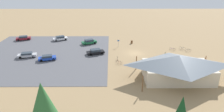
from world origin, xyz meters
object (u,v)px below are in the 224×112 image
Objects in this scene: car_green_inner_stall at (89,42)px; car_black_far_end at (96,52)px; visitor_crossing_yard at (204,62)px; bicycle_yellow_yard_front at (188,60)px; car_maroon_by_curb at (23,38)px; bicycle_green_yard_left at (165,54)px; bicycle_black_near_sign at (188,50)px; bicycle_purple_yard_right at (172,49)px; bicycle_red_by_bin at (119,62)px; car_white_aisle_side at (60,38)px; bicycle_white_back_row at (117,59)px; lot_sign at (118,42)px; bicycle_orange_edge_south at (169,59)px; pine_east at (43,101)px; bicycle_silver_near_porch at (182,48)px; car_silver_back_corner at (27,55)px; bike_pavilion at (178,66)px; trash_bin at (132,42)px; car_blue_front_row at (47,58)px.

car_green_inner_stall reaches higher than car_black_far_end.
visitor_crossing_yard is at bearing 150.39° from car_green_inner_stall.
car_green_inner_stall is (25.59, -13.69, 0.41)m from bicycle_yellow_yard_front.
car_maroon_by_curb is 27.65m from car_black_far_end.
car_maroon_by_curb is at bearing -17.85° from bicycle_green_yard_left.
car_maroon_by_curb is at bearing -12.46° from bicycle_black_near_sign.
bicycle_red_by_bin is at bearing 31.06° from bicycle_purple_yard_right.
bicycle_green_yard_left is 33.69m from car_white_aisle_side.
car_white_aisle_side reaches higher than bicycle_white_back_row.
car_green_inner_stall is (8.88, -2.61, -0.66)m from lot_sign.
lot_sign is at bearing -33.54° from bicycle_yellow_yard_front.
car_green_inner_stall is at bearing -31.99° from bicycle_orange_edge_south.
pine_east is at bearing 45.12° from bicycle_black_near_sign.
car_maroon_by_curb is (48.87, -9.52, 0.33)m from bicycle_silver_near_porch.
bicycle_red_by_bin reaches higher than bicycle_purple_yard_right.
visitor_crossing_yard is at bearing 172.88° from car_silver_back_corner.
bicycle_black_near_sign is (-30.25, -30.38, -4.21)m from pine_east.
bicycle_green_yard_left is at bearing 150.38° from lot_sign.
pine_east reaches higher than car_silver_back_corner.
visitor_crossing_yard is (-25.88, 7.53, 0.23)m from car_black_far_end.
bike_pavilion is 11.98× the size of bicycle_red_by_bin.
bicycle_white_back_row is (18.71, 7.59, -0.03)m from bicycle_silver_near_porch.
pine_east reaches higher than trash_bin.
car_white_aisle_side is (0.65, -16.72, 0.05)m from car_blue_front_row.
pine_east reaches higher than bicycle_orange_edge_south.
car_silver_back_corner is (23.58, -4.28, 0.30)m from bicycle_red_by_bin.
bicycle_red_by_bin is (-0.39, 2.21, 0.01)m from bicycle_white_back_row.
bicycle_white_back_row is (4.89, 13.46, -0.08)m from trash_bin.
bicycle_black_near_sign is 39.43m from car_white_aisle_side.
pine_east is at bearing 66.90° from bicycle_white_back_row.
bicycle_green_yard_left reaches higher than bicycle_black_near_sign.
bicycle_red_by_bin is at bearing 22.99° from bicycle_black_near_sign.
car_maroon_by_curb is at bearing -29.57° from bicycle_white_back_row.
bicycle_green_yard_left is (-23.17, -27.60, -4.18)m from pine_east.
car_blue_front_row is at bearing 11.75° from bicycle_silver_near_porch.
bike_pavilion reaches higher than lot_sign.
car_black_far_end is (23.02, -5.05, 0.38)m from bicycle_yellow_yard_front.
bicycle_silver_near_porch is 0.89× the size of visitor_crossing_yard.
trash_bin is 0.52× the size of bicycle_green_yard_left.
bicycle_red_by_bin is 17.36m from car_green_inner_stall.
car_maroon_by_curb reaches higher than bicycle_yellow_yard_front.
car_green_inner_stall reaches higher than car_white_aisle_side.
bicycle_black_near_sign is at bearing 153.72° from trash_bin.
trash_bin is 0.19× the size of car_silver_back_corner.
pine_east reaches higher than bicycle_green_yard_left.
trash_bin is 13.19m from car_green_inner_stall.
visitor_crossing_yard reaches higher than car_white_aisle_side.
pine_east is at bearing 64.03° from bicycle_red_by_bin.
pine_east is at bearing 40.27° from bicycle_yellow_yard_front.
pine_east is (15.26, 37.78, 4.13)m from trash_bin.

